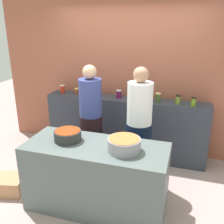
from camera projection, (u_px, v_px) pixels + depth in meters
The scene contains 17 objects.
ground at pixel (105, 191), 3.54m from camera, with size 12.00×12.00×0.00m, color #A78F8D.
storefront_wall at pixel (131, 66), 4.34m from camera, with size 4.80×0.12×3.00m, color #A05842.
display_shelf at pixel (125, 128), 4.36m from camera, with size 2.70×0.36×1.03m, color #313641.
prep_table at pixel (96, 177), 3.13m from camera, with size 1.70×0.70×0.85m, color #515D5C.
preserve_jar_0 at pixel (62, 89), 4.49m from camera, with size 0.08×0.08×0.14m.
preserve_jar_1 at pixel (77, 91), 4.44m from camera, with size 0.08×0.08×0.10m.
preserve_jar_2 at pixel (96, 93), 4.29m from camera, with size 0.09×0.09×0.11m.
preserve_jar_3 at pixel (119, 94), 4.22m from camera, with size 0.09×0.09×0.13m.
preserve_jar_4 at pixel (138, 95), 4.16m from camera, with size 0.07×0.07×0.14m.
preserve_jar_5 at pixel (158, 98), 3.99m from camera, with size 0.09×0.09×0.14m.
preserve_jar_6 at pixel (178, 99), 3.90m from camera, with size 0.08×0.08×0.14m.
preserve_jar_7 at pixel (193, 102), 3.80m from camera, with size 0.07×0.07×0.13m.
cooking_pot_left at pixel (68, 135), 3.10m from camera, with size 0.33×0.33×0.13m.
cooking_pot_center at pixel (124, 145), 2.84m from camera, with size 0.37×0.37×0.15m.
cook_with_tongs at pixel (91, 125), 3.85m from camera, with size 0.34×0.34×1.66m.
cook_in_cap at pixel (139, 134), 3.51m from camera, with size 0.35×0.35×1.69m.
bread_crate at pixel (7, 184), 3.51m from camera, with size 0.47×0.34×0.22m, color tan.
Camera 1 is at (0.98, -2.80, 2.22)m, focal length 40.97 mm.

